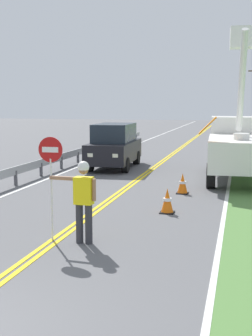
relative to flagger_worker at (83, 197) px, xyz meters
The scene contains 11 objects.
centerline_yellow_left 15.48m from the flagger_worker, 92.90° to the left, with size 0.11×110.00×0.01m, color yellow.
centerline_yellow_right 15.47m from the flagger_worker, 92.23° to the left, with size 0.11×110.00×0.01m, color yellow.
edge_line_right 15.73m from the flagger_worker, 79.32° to the left, with size 0.12×110.00×0.01m, color silver.
edge_line_left 16.04m from the flagger_worker, 105.55° to the left, with size 0.12×110.00×0.01m, color silver.
flagger_worker is the anchor object (origin of this frame).
stop_sign_paddle 1.02m from the flagger_worker, behind, with size 0.56×0.04×2.33m.
utility_bucket_truck 10.50m from the flagger_worker, 72.34° to the left, with size 2.67×6.91×6.00m.
oncoming_suv_nearest 11.98m from the flagger_worker, 102.18° to the left, with size 2.09×4.68×2.10m.
traffic_cone_lead 3.59m from the flagger_worker, 67.59° to the left, with size 0.40×0.40×0.70m.
traffic_cone_mid 6.37m from the flagger_worker, 77.12° to the left, with size 0.40×0.40×0.70m.
guardrail_left_shoulder 12.97m from the flagger_worker, 112.18° to the left, with size 0.10×32.00×0.71m.
Camera 1 is at (3.97, -4.75, 3.06)m, focal length 49.36 mm.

